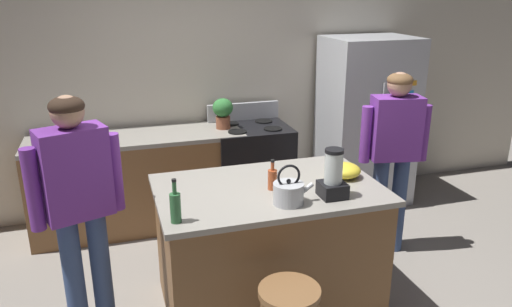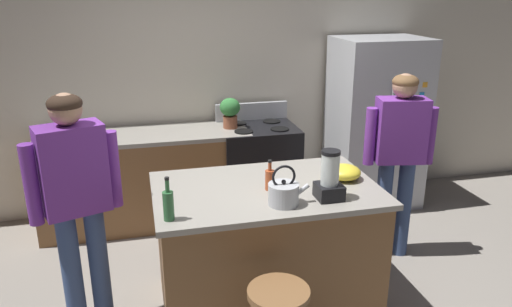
{
  "view_description": "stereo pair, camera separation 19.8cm",
  "coord_description": "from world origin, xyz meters",
  "px_view_note": "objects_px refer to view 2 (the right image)",
  "views": [
    {
      "loc": [
        -1.02,
        -3.02,
        2.27
      ],
      "look_at": [
        0.0,
        0.3,
        1.08
      ],
      "focal_mm": 34.55,
      "sensor_mm": 36.0,
      "label": 1
    },
    {
      "loc": [
        -0.83,
        -3.07,
        2.27
      ],
      "look_at": [
        0.0,
        0.3,
        1.08
      ],
      "focal_mm": 34.55,
      "sensor_mm": 36.0,
      "label": 2
    }
  ],
  "objects_px": {
    "stove_range": "(258,169)",
    "bottle_olive_oil": "(168,205)",
    "refrigerator": "(376,123)",
    "tea_kettle": "(284,193)",
    "potted_plant": "(230,111)",
    "bottle_cooking_sauce": "(270,179)",
    "person_by_island_left": "(76,194)",
    "blender_appliance": "(330,179)",
    "kitchen_island": "(266,246)",
    "mixing_bowl": "(344,172)",
    "person_by_sink_right": "(399,149)"
  },
  "relations": [
    {
      "from": "person_by_island_left",
      "to": "bottle_cooking_sauce",
      "type": "xyz_separation_m",
      "value": [
        1.27,
        -0.05,
        -0.0
      ]
    },
    {
      "from": "refrigerator",
      "to": "person_by_island_left",
      "type": "height_order",
      "value": "refrigerator"
    },
    {
      "from": "person_by_sink_right",
      "to": "bottle_olive_oil",
      "type": "relative_size",
      "value": 5.82
    },
    {
      "from": "potted_plant",
      "to": "mixing_bowl",
      "type": "bearing_deg",
      "value": -70.33
    },
    {
      "from": "potted_plant",
      "to": "tea_kettle",
      "type": "xyz_separation_m",
      "value": [
        -0.01,
        -1.85,
        -0.09
      ]
    },
    {
      "from": "kitchen_island",
      "to": "stove_range",
      "type": "xyz_separation_m",
      "value": [
        0.32,
        1.52,
        0.01
      ]
    },
    {
      "from": "blender_appliance",
      "to": "mixing_bowl",
      "type": "distance_m",
      "value": 0.39
    },
    {
      "from": "stove_range",
      "to": "person_by_island_left",
      "type": "bearing_deg",
      "value": -136.1
    },
    {
      "from": "potted_plant",
      "to": "person_by_sink_right",
      "type": "bearing_deg",
      "value": -43.42
    },
    {
      "from": "person_by_island_left",
      "to": "person_by_sink_right",
      "type": "height_order",
      "value": "person_by_island_left"
    },
    {
      "from": "person_by_island_left",
      "to": "bottle_olive_oil",
      "type": "distance_m",
      "value": 0.66
    },
    {
      "from": "bottle_olive_oil",
      "to": "tea_kettle",
      "type": "height_order",
      "value": "bottle_olive_oil"
    },
    {
      "from": "stove_range",
      "to": "mixing_bowl",
      "type": "xyz_separation_m",
      "value": [
        0.27,
        -1.51,
        0.51
      ]
    },
    {
      "from": "person_by_island_left",
      "to": "mixing_bowl",
      "type": "height_order",
      "value": "person_by_island_left"
    },
    {
      "from": "stove_range",
      "to": "tea_kettle",
      "type": "height_order",
      "value": "tea_kettle"
    },
    {
      "from": "person_by_island_left",
      "to": "tea_kettle",
      "type": "relative_size",
      "value": 6.02
    },
    {
      "from": "bottle_olive_oil",
      "to": "mixing_bowl",
      "type": "relative_size",
      "value": 1.17
    },
    {
      "from": "kitchen_island",
      "to": "stove_range",
      "type": "bearing_deg",
      "value": 78.12
    },
    {
      "from": "tea_kettle",
      "to": "mixing_bowl",
      "type": "bearing_deg",
      "value": 29.36
    },
    {
      "from": "bottle_cooking_sauce",
      "to": "kitchen_island",
      "type": "bearing_deg",
      "value": 106.96
    },
    {
      "from": "blender_appliance",
      "to": "bottle_olive_oil",
      "type": "bearing_deg",
      "value": -176.28
    },
    {
      "from": "blender_appliance",
      "to": "tea_kettle",
      "type": "bearing_deg",
      "value": -177.07
    },
    {
      "from": "stove_range",
      "to": "person_by_sink_right",
      "type": "xyz_separation_m",
      "value": [
        0.93,
        -1.11,
        0.5
      ]
    },
    {
      "from": "mixing_bowl",
      "to": "tea_kettle",
      "type": "bearing_deg",
      "value": -150.64
    },
    {
      "from": "kitchen_island",
      "to": "potted_plant",
      "type": "distance_m",
      "value": 1.68
    },
    {
      "from": "refrigerator",
      "to": "bottle_olive_oil",
      "type": "height_order",
      "value": "refrigerator"
    },
    {
      "from": "person_by_island_left",
      "to": "tea_kettle",
      "type": "distance_m",
      "value": 1.33
    },
    {
      "from": "blender_appliance",
      "to": "person_by_sink_right",
      "type": "bearing_deg",
      "value": 37.65
    },
    {
      "from": "bottle_cooking_sauce",
      "to": "tea_kettle",
      "type": "relative_size",
      "value": 0.78
    },
    {
      "from": "blender_appliance",
      "to": "stove_range",
      "type": "bearing_deg",
      "value": 91.07
    },
    {
      "from": "kitchen_island",
      "to": "tea_kettle",
      "type": "height_order",
      "value": "tea_kettle"
    },
    {
      "from": "person_by_island_left",
      "to": "potted_plant",
      "type": "xyz_separation_m",
      "value": [
        1.3,
        1.54,
        0.09
      ]
    },
    {
      "from": "refrigerator",
      "to": "tea_kettle",
      "type": "distance_m",
      "value": 2.38
    },
    {
      "from": "person_by_sink_right",
      "to": "stove_range",
      "type": "bearing_deg",
      "value": 129.79
    },
    {
      "from": "bottle_cooking_sauce",
      "to": "bottle_olive_oil",
      "type": "height_order",
      "value": "bottle_olive_oil"
    },
    {
      "from": "stove_range",
      "to": "bottle_olive_oil",
      "type": "distance_m",
      "value": 2.2
    },
    {
      "from": "potted_plant",
      "to": "bottle_cooking_sauce",
      "type": "height_order",
      "value": "potted_plant"
    },
    {
      "from": "potted_plant",
      "to": "blender_appliance",
      "type": "bearing_deg",
      "value": -80.38
    },
    {
      "from": "kitchen_island",
      "to": "refrigerator",
      "type": "bearing_deg",
      "value": 43.2
    },
    {
      "from": "refrigerator",
      "to": "mixing_bowl",
      "type": "height_order",
      "value": "refrigerator"
    },
    {
      "from": "kitchen_island",
      "to": "refrigerator",
      "type": "relative_size",
      "value": 0.89
    },
    {
      "from": "refrigerator",
      "to": "blender_appliance",
      "type": "height_order",
      "value": "refrigerator"
    },
    {
      "from": "refrigerator",
      "to": "bottle_olive_oil",
      "type": "relative_size",
      "value": 6.42
    },
    {
      "from": "potted_plant",
      "to": "blender_appliance",
      "type": "height_order",
      "value": "blender_appliance"
    },
    {
      "from": "refrigerator",
      "to": "tea_kettle",
      "type": "xyz_separation_m",
      "value": [
        -1.56,
        -1.8,
        0.12
      ]
    },
    {
      "from": "stove_range",
      "to": "bottle_olive_oil",
      "type": "relative_size",
      "value": 4.01
    },
    {
      "from": "person_by_island_left",
      "to": "bottle_olive_oil",
      "type": "xyz_separation_m",
      "value": [
        0.56,
        -0.36,
        0.02
      ]
    },
    {
      "from": "kitchen_island",
      "to": "stove_range",
      "type": "distance_m",
      "value": 1.56
    },
    {
      "from": "blender_appliance",
      "to": "kitchen_island",
      "type": "bearing_deg",
      "value": 141.66
    },
    {
      "from": "tea_kettle",
      "to": "kitchen_island",
      "type": "bearing_deg",
      "value": 97.21
    }
  ]
}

